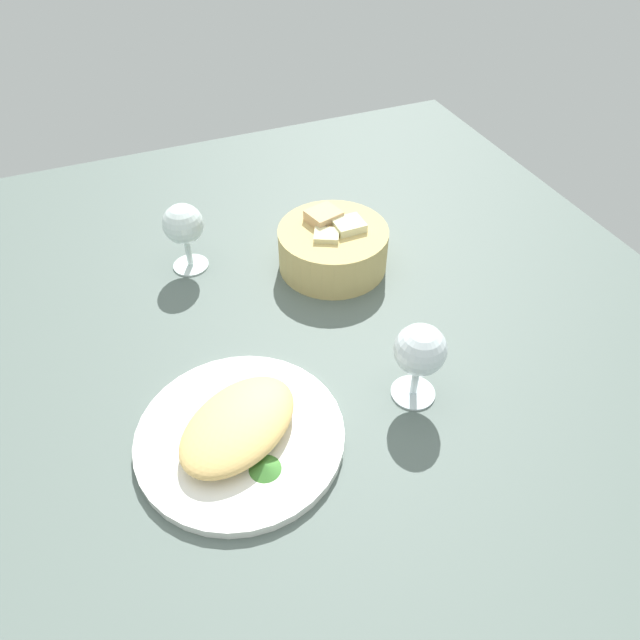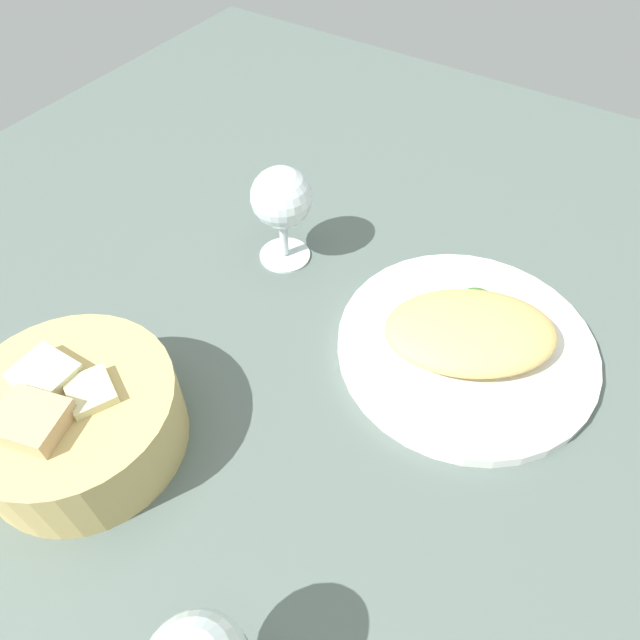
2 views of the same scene
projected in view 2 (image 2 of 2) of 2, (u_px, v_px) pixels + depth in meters
ground_plane at (345, 410)px, 57.21cm from camera, size 140.00×140.00×2.00cm
plate at (466, 347)px, 60.25cm from camera, size 26.83×26.83×1.40cm
omelette at (470, 332)px, 58.36cm from camera, size 20.91×19.05×3.60cm
lettuce_garnish at (479, 297)px, 63.18cm from camera, size 4.02×4.02×1.10cm
bread_basket at (75, 419)px, 50.88cm from camera, size 18.55×18.55×9.26cm
wine_glass_near at (282, 202)px, 64.06cm from camera, size 6.95×6.95×12.28cm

